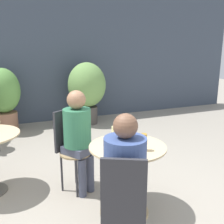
{
  "coord_description": "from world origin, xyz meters",
  "views": [
    {
      "loc": [
        -0.87,
        -1.93,
        1.65
      ],
      "look_at": [
        0.19,
        0.64,
        0.96
      ],
      "focal_mm": 42.0,
      "sensor_mm": 36.0,
      "label": 1
    }
  ],
  "objects_px": {
    "bistro_chair_0": "(69,143)",
    "beer_glass_0": "(115,134)",
    "seated_person_0": "(78,132)",
    "potted_plant_1": "(87,88)",
    "bistro_chair_1": "(124,205)",
    "beer_glass_1": "(144,142)",
    "cafe_table_near": "(127,161)",
    "seated_person_1": "(125,176)",
    "potted_plant_0": "(4,97)"
  },
  "relations": [
    {
      "from": "beer_glass_1",
      "to": "seated_person_1",
      "type": "bearing_deg",
      "value": -133.07
    },
    {
      "from": "bistro_chair_1",
      "to": "seated_person_0",
      "type": "xyz_separation_m",
      "value": [
        0.02,
        1.25,
        0.16
      ]
    },
    {
      "from": "seated_person_0",
      "to": "seated_person_1",
      "type": "bearing_deg",
      "value": -120.0
    },
    {
      "from": "bistro_chair_0",
      "to": "seated_person_1",
      "type": "height_order",
      "value": "seated_person_1"
    },
    {
      "from": "beer_glass_0",
      "to": "cafe_table_near",
      "type": "bearing_deg",
      "value": -69.51
    },
    {
      "from": "potted_plant_1",
      "to": "beer_glass_1",
      "type": "bearing_deg",
      "value": -98.32
    },
    {
      "from": "bistro_chair_0",
      "to": "seated_person_0",
      "type": "xyz_separation_m",
      "value": [
        0.08,
        -0.12,
        0.16
      ]
    },
    {
      "from": "seated_person_0",
      "to": "potted_plant_1",
      "type": "xyz_separation_m",
      "value": [
        0.93,
        2.7,
        0.07
      ]
    },
    {
      "from": "seated_person_1",
      "to": "beer_glass_1",
      "type": "xyz_separation_m",
      "value": [
        0.38,
        0.41,
        0.07
      ]
    },
    {
      "from": "beer_glass_0",
      "to": "beer_glass_1",
      "type": "relative_size",
      "value": 0.96
    },
    {
      "from": "bistro_chair_0",
      "to": "seated_person_0",
      "type": "bearing_deg",
      "value": -90.0
    },
    {
      "from": "cafe_table_near",
      "to": "potted_plant_1",
      "type": "xyz_separation_m",
      "value": [
        0.58,
        3.24,
        0.24
      ]
    },
    {
      "from": "beer_glass_0",
      "to": "beer_glass_1",
      "type": "xyz_separation_m",
      "value": [
        0.15,
        -0.34,
        0.0
      ]
    },
    {
      "from": "seated_person_0",
      "to": "seated_person_1",
      "type": "relative_size",
      "value": 1.0
    },
    {
      "from": "cafe_table_near",
      "to": "potted_plant_1",
      "type": "bearing_deg",
      "value": 79.79
    },
    {
      "from": "bistro_chair_1",
      "to": "seated_person_0",
      "type": "bearing_deg",
      "value": -63.29
    },
    {
      "from": "cafe_table_near",
      "to": "beer_glass_0",
      "type": "xyz_separation_m",
      "value": [
        -0.06,
        0.17,
        0.24
      ]
    },
    {
      "from": "bistro_chair_1",
      "to": "seated_person_1",
      "type": "relative_size",
      "value": 0.79
    },
    {
      "from": "potted_plant_0",
      "to": "seated_person_1",
      "type": "bearing_deg",
      "value": -78.24
    },
    {
      "from": "seated_person_1",
      "to": "potted_plant_0",
      "type": "relative_size",
      "value": 0.95
    },
    {
      "from": "beer_glass_0",
      "to": "beer_glass_1",
      "type": "distance_m",
      "value": 0.37
    },
    {
      "from": "cafe_table_near",
      "to": "beer_glass_0",
      "type": "relative_size",
      "value": 4.87
    },
    {
      "from": "potted_plant_0",
      "to": "bistro_chair_0",
      "type": "bearing_deg",
      "value": -75.51
    },
    {
      "from": "cafe_table_near",
      "to": "potted_plant_1",
      "type": "distance_m",
      "value": 3.3
    },
    {
      "from": "beer_glass_1",
      "to": "beer_glass_0",
      "type": "bearing_deg",
      "value": 114.03
    },
    {
      "from": "cafe_table_near",
      "to": "bistro_chair_0",
      "type": "distance_m",
      "value": 0.79
    },
    {
      "from": "cafe_table_near",
      "to": "bistro_chair_0",
      "type": "xyz_separation_m",
      "value": [
        -0.43,
        0.67,
        0.02
      ]
    },
    {
      "from": "cafe_table_near",
      "to": "potted_plant_0",
      "type": "height_order",
      "value": "potted_plant_0"
    },
    {
      "from": "beer_glass_0",
      "to": "potted_plant_0",
      "type": "xyz_separation_m",
      "value": [
        -1.04,
        3.11,
        -0.07
      ]
    },
    {
      "from": "cafe_table_near",
      "to": "potted_plant_0",
      "type": "xyz_separation_m",
      "value": [
        -1.1,
        3.28,
        0.17
      ]
    },
    {
      "from": "seated_person_0",
      "to": "seated_person_1",
      "type": "xyz_separation_m",
      "value": [
        0.05,
        -1.12,
        -0.0
      ]
    },
    {
      "from": "bistro_chair_0",
      "to": "beer_glass_0",
      "type": "distance_m",
      "value": 0.65
    },
    {
      "from": "seated_person_0",
      "to": "beer_glass_0",
      "type": "distance_m",
      "value": 0.47
    },
    {
      "from": "beer_glass_0",
      "to": "bistro_chair_1",
      "type": "bearing_deg",
      "value": -108.94
    },
    {
      "from": "bistro_chair_1",
      "to": "potted_plant_0",
      "type": "xyz_separation_m",
      "value": [
        -0.74,
        3.99,
        0.15
      ]
    },
    {
      "from": "bistro_chair_0",
      "to": "potted_plant_0",
      "type": "distance_m",
      "value": 2.71
    },
    {
      "from": "beer_glass_0",
      "to": "potted_plant_0",
      "type": "bearing_deg",
      "value": 108.44
    },
    {
      "from": "potted_plant_1",
      "to": "bistro_chair_0",
      "type": "bearing_deg",
      "value": -111.39
    },
    {
      "from": "cafe_table_near",
      "to": "beer_glass_1",
      "type": "xyz_separation_m",
      "value": [
        0.09,
        -0.16,
        0.24
      ]
    },
    {
      "from": "beer_glass_1",
      "to": "potted_plant_1",
      "type": "distance_m",
      "value": 3.44
    },
    {
      "from": "seated_person_1",
      "to": "seated_person_0",
      "type": "bearing_deg",
      "value": -60.0
    },
    {
      "from": "bistro_chair_1",
      "to": "seated_person_1",
      "type": "distance_m",
      "value": 0.21
    },
    {
      "from": "beer_glass_0",
      "to": "potted_plant_0",
      "type": "relative_size",
      "value": 0.12
    },
    {
      "from": "bistro_chair_0",
      "to": "potted_plant_1",
      "type": "height_order",
      "value": "potted_plant_1"
    },
    {
      "from": "cafe_table_near",
      "to": "beer_glass_1",
      "type": "bearing_deg",
      "value": -62.43
    },
    {
      "from": "bistro_chair_1",
      "to": "beer_glass_0",
      "type": "distance_m",
      "value": 0.95
    },
    {
      "from": "beer_glass_1",
      "to": "potted_plant_0",
      "type": "height_order",
      "value": "potted_plant_0"
    },
    {
      "from": "cafe_table_near",
      "to": "bistro_chair_1",
      "type": "height_order",
      "value": "bistro_chair_1"
    },
    {
      "from": "cafe_table_near",
      "to": "bistro_chair_0",
      "type": "relative_size",
      "value": 0.8
    },
    {
      "from": "bistro_chair_1",
      "to": "beer_glass_1",
      "type": "relative_size",
      "value": 5.87
    }
  ]
}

